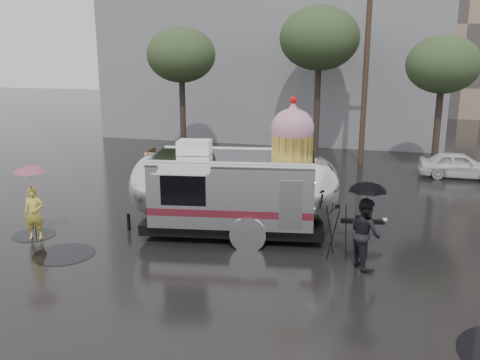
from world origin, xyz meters
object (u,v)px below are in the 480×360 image
(tripod, at_px, (337,226))
(airstream_trailer, at_px, (237,187))
(person_left, at_px, (34,213))
(person_right, at_px, (365,233))

(tripod, bearing_deg, airstream_trailer, 144.59)
(person_left, bearing_deg, tripod, -13.99)
(person_left, height_order, tripod, person_left)
(person_left, bearing_deg, person_right, -16.74)
(person_left, height_order, person_right, person_right)
(tripod, bearing_deg, person_left, 170.17)
(airstream_trailer, bearing_deg, person_left, -170.33)
(airstream_trailer, relative_size, tripod, 5.16)
(person_right, relative_size, tripod, 1.21)
(airstream_trailer, height_order, person_left, airstream_trailer)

